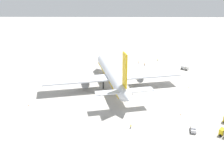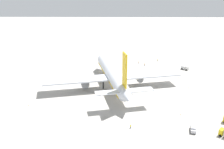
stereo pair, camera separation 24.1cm
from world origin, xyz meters
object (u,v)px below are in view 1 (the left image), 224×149
Objects in this scene: traffic_cone_1 at (189,88)px; traffic_cone_3 at (178,77)px; ground_worker_1 at (131,126)px; ground_worker_2 at (145,64)px; traffic_cone_4 at (181,114)px; traffic_cone_2 at (28,105)px; service_truck_2 at (185,67)px; airliner at (112,75)px; ground_worker_0 at (138,63)px; ground_worker_3 at (157,60)px; traffic_cone_0 at (61,64)px; service_van at (193,129)px.

traffic_cone_3 is at bearing 5.60° from traffic_cone_1.
ground_worker_2 is (78.57, -13.59, 0.06)m from ground_worker_1.
traffic_cone_3 and traffic_cone_4 have the same top height.
service_truck_2 is at bearing -57.79° from traffic_cone_2.
airliner reaches higher than service_truck_2.
airliner is 130.69× the size of traffic_cone_1.
ground_worker_0 is 73.06m from traffic_cone_4.
traffic_cone_0 is at bearing 98.10° from ground_worker_3.
traffic_cone_4 is (-68.87, -63.97, 0.00)m from traffic_cone_0.
traffic_cone_4 is at bearing 158.90° from traffic_cone_1.
traffic_cone_2 is 84.88m from traffic_cone_3.
airliner reaches higher than ground_worker_1.
traffic_cone_2 is (-61.25, 2.28, 0.00)m from traffic_cone_0.
traffic_cone_2 is (18.22, 44.93, -0.55)m from ground_worker_1.
traffic_cone_0 is at bearing 62.23° from traffic_cone_1.
ground_worker_3 is (18.14, 14.83, -0.57)m from service_truck_2.
ground_worker_2 is at bearing 6.49° from traffic_cone_4.
airliner is 55.04m from service_truck_2.
service_truck_2 is 1.10× the size of service_van.
airliner is 42.62m from traffic_cone_4.
traffic_cone_3 is (-14.63, 7.47, -1.14)m from service_truck_2.
ground_worker_3 reaches higher than ground_worker_1.
service_van reaches higher than ground_worker_3.
ground_worker_3 reaches higher than traffic_cone_4.
ground_worker_2 is (80.24, 9.45, -0.15)m from service_van.
service_van is 2.81× the size of ground_worker_1.
service_van is at bearing -144.41° from airliner.
ground_worker_2 is at bearing -136.40° from ground_worker_0.
service_truck_2 is at bearing -107.39° from ground_worker_2.
ground_worker_1 is 2.95× the size of traffic_cone_4.
ground_worker_0 is (84.39, 13.40, -0.14)m from service_van.
ground_worker_1 is 48.48m from traffic_cone_2.
ground_worker_2 is at bearing 37.84° from traffic_cone_3.
traffic_cone_1 is (-1.36, -40.25, -6.39)m from airliner.
traffic_cone_0 is at bearing 72.42° from traffic_cone_3.
ground_worker_1 is (-70.77, 38.49, -0.59)m from service_truck_2.
ground_worker_3 is 98.50m from traffic_cone_2.
traffic_cone_0 is (38.27, 35.01, -6.39)m from airliner.
ground_worker_0 is 84.49m from traffic_cone_2.
service_van is 90.59m from ground_worker_3.
airliner reaches higher than ground_worker_0.
ground_worker_3 is (10.34, -10.07, -0.05)m from ground_worker_2.
traffic_cone_3 is at bearing -68.88° from airliner.
ground_worker_3 reaches higher than traffic_cone_2.
service_truck_2 is 26.09m from ground_worker_2.
ground_worker_0 is at bearing 38.80° from traffic_cone_3.
traffic_cone_1 is at bearing -21.10° from traffic_cone_4.
ground_worker_2 is 56.25m from traffic_cone_0.
ground_worker_0 is at bearing 67.51° from service_truck_2.
ground_worker_1 reaches higher than traffic_cone_4.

